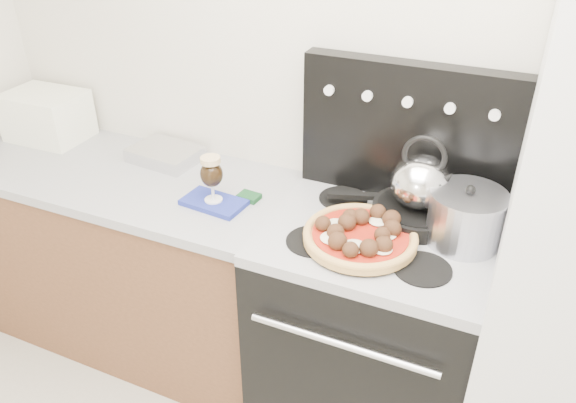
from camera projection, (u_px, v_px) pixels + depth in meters
The scene contains 15 objects.
room_shell at pixel (223, 315), 1.06m from camera, with size 3.52×3.01×2.52m.
base_cabinet at pixel (136, 262), 2.55m from camera, with size 1.45×0.60×0.86m, color brown.
countertop at pixel (121, 175), 2.32m from camera, with size 1.48×0.63×0.04m, color #AAAAAE.
stove_body at pixel (368, 335), 2.14m from camera, with size 0.76×0.65×0.88m, color black.
cooktop at pixel (379, 236), 1.90m from camera, with size 0.76×0.65×0.04m, color #ADADB2.
backguard at pixel (407, 132), 1.98m from camera, with size 0.76×0.08×0.50m, color black.
toaster_oven at pixel (47, 116), 2.54m from camera, with size 0.34×0.25×0.21m, color white.
foil_sheet at pixel (166, 154), 2.38m from camera, with size 0.28×0.21×0.06m, color white.
oven_mitt at pixel (214, 203), 2.07m from camera, with size 0.23×0.13×0.02m, color navy.
beer_glass at pixel (212, 179), 2.02m from camera, with size 0.08×0.08×0.18m, color black, non-canonical shape.
pizza_pan at pixel (360, 242), 1.83m from camera, with size 0.35×0.35×0.01m, color black.
pizza at pixel (360, 234), 1.81m from camera, with size 0.37×0.37×0.05m, color tan, non-canonical shape.
skillet at pixel (416, 213), 1.94m from camera, with size 0.31×0.31×0.05m, color black.
tea_kettle at pixel (421, 178), 1.87m from camera, with size 0.20×0.20×0.22m, color #B3B5CB, non-canonical shape.
stock_pot at pixel (465, 219), 1.80m from camera, with size 0.24×0.24×0.17m, color #B6B7C3.
Camera 1 is at (0.44, -0.38, 1.98)m, focal length 35.00 mm.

